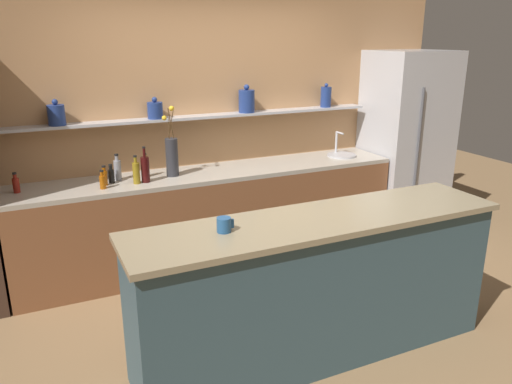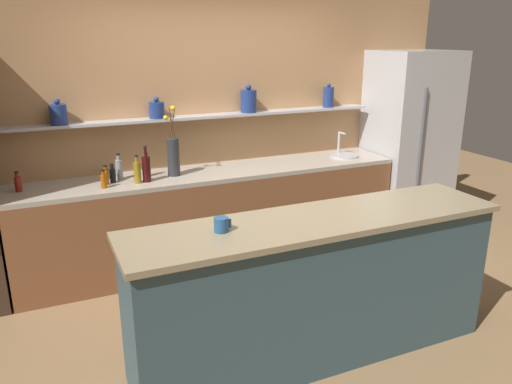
# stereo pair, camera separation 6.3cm
# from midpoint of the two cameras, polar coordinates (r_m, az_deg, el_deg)

# --- Properties ---
(ground_plane) EXTENTS (12.00, 12.00, 0.00)m
(ground_plane) POSITION_cam_midpoint_polar(r_m,az_deg,el_deg) (4.10, 3.34, -14.20)
(ground_plane) COLOR olive
(back_wall_unit) EXTENTS (5.20, 0.28, 2.60)m
(back_wall_unit) POSITION_cam_midpoint_polar(r_m,az_deg,el_deg) (5.03, -4.84, 7.73)
(back_wall_unit) COLOR tan
(back_wall_unit) RESTS_ON ground_plane
(back_counter_unit) EXTENTS (3.68, 0.62, 0.92)m
(back_counter_unit) POSITION_cam_midpoint_polar(r_m,az_deg,el_deg) (4.89, -4.29, -2.80)
(back_counter_unit) COLOR brown
(back_counter_unit) RESTS_ON ground_plane
(island_counter) EXTENTS (2.57, 0.61, 1.02)m
(island_counter) POSITION_cam_midpoint_polar(r_m,az_deg,el_deg) (3.47, 7.31, -10.84)
(island_counter) COLOR #334C56
(island_counter) RESTS_ON ground_plane
(refrigerator) EXTENTS (0.84, 0.73, 2.00)m
(refrigerator) POSITION_cam_midpoint_polar(r_m,az_deg,el_deg) (5.85, 17.34, 5.33)
(refrigerator) COLOR #B7B7BC
(refrigerator) RESTS_ON ground_plane
(flower_vase) EXTENTS (0.12, 0.14, 0.64)m
(flower_vase) POSITION_cam_midpoint_polar(r_m,az_deg,el_deg) (4.59, -9.06, 4.24)
(flower_vase) COLOR #2D2D33
(flower_vase) RESTS_ON back_counter_unit
(sink_fixture) EXTENTS (0.30, 0.30, 0.25)m
(sink_fixture) POSITION_cam_midpoint_polar(r_m,az_deg,el_deg) (5.40, 10.32, 4.28)
(sink_fixture) COLOR #B7B7BC
(sink_fixture) RESTS_ON back_counter_unit
(bottle_oil_0) EXTENTS (0.06, 0.06, 0.22)m
(bottle_oil_0) POSITION_cam_midpoint_polar(r_m,az_deg,el_deg) (4.63, -11.97, 2.80)
(bottle_oil_0) COLOR olive
(bottle_oil_0) RESTS_ON back_counter_unit
(bottle_sauce_1) EXTENTS (0.05, 0.05, 0.17)m
(bottle_sauce_1) POSITION_cam_midpoint_polar(r_m,az_deg,el_deg) (4.52, -15.69, 1.92)
(bottle_sauce_1) COLOR black
(bottle_sauce_1) RESTS_ON back_counter_unit
(bottle_sauce_2) EXTENTS (0.05, 0.05, 0.17)m
(bottle_sauce_2) POSITION_cam_midpoint_polar(r_m,az_deg,el_deg) (4.52, -25.19, 0.90)
(bottle_sauce_2) COLOR maroon
(bottle_sauce_2) RESTS_ON back_counter_unit
(bottle_sauce_3) EXTENTS (0.05, 0.05, 0.16)m
(bottle_sauce_3) POSITION_cam_midpoint_polar(r_m,az_deg,el_deg) (4.37, -16.62, 1.29)
(bottle_sauce_3) COLOR #9E4C0A
(bottle_sauce_3) RESTS_ON back_counter_unit
(bottle_spirit_4) EXTENTS (0.06, 0.06, 0.24)m
(bottle_spirit_4) POSITION_cam_midpoint_polar(r_m,az_deg,el_deg) (4.59, -15.00, 2.59)
(bottle_spirit_4) COLOR gray
(bottle_spirit_4) RESTS_ON back_counter_unit
(bottle_sauce_5) EXTENTS (0.05, 0.05, 0.17)m
(bottle_sauce_5) POSITION_cam_midpoint_polar(r_m,az_deg,el_deg) (4.46, -16.40, 1.73)
(bottle_sauce_5) COLOR #9E4C0A
(bottle_sauce_5) RESTS_ON back_counter_unit
(bottle_oil_6) EXTENTS (0.06, 0.06, 0.25)m
(bottle_oil_6) POSITION_cam_midpoint_polar(r_m,az_deg,el_deg) (4.43, -13.01, 2.26)
(bottle_oil_6) COLOR olive
(bottle_oil_6) RESTS_ON back_counter_unit
(bottle_wine_7) EXTENTS (0.07, 0.07, 0.32)m
(bottle_wine_7) POSITION_cam_midpoint_polar(r_m,az_deg,el_deg) (4.45, -12.02, 2.64)
(bottle_wine_7) COLOR #380C0C
(bottle_wine_7) RESTS_ON back_counter_unit
(coffee_mug) EXTENTS (0.11, 0.09, 0.09)m
(coffee_mug) POSITION_cam_midpoint_polar(r_m,az_deg,el_deg) (3.00, -3.39, -3.74)
(coffee_mug) COLOR #235184
(coffee_mug) RESTS_ON island_counter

